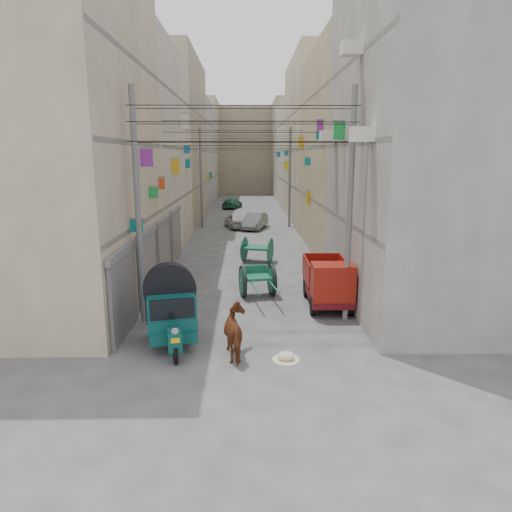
{
  "coord_description": "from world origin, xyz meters",
  "views": [
    {
      "loc": [
        0.08,
        -9.46,
        5.75
      ],
      "look_at": [
        0.41,
        6.5,
        2.24
      ],
      "focal_mm": 32.0,
      "sensor_mm": 36.0,
      "label": 1
    }
  ],
  "objects_px": {
    "mini_truck": "(329,285)",
    "feed_sack": "(286,356)",
    "auto_rickshaw": "(170,308)",
    "distant_car_white": "(236,220)",
    "tonga_cart": "(257,280)",
    "distant_car_green": "(232,203)",
    "second_cart": "(257,249)",
    "distant_car_grey": "(255,221)",
    "horse": "(238,333)"
  },
  "relations": [
    {
      "from": "horse",
      "to": "distant_car_white",
      "type": "xyz_separation_m",
      "value": [
        -0.59,
        24.47,
        -0.11
      ]
    },
    {
      "from": "tonga_cart",
      "to": "horse",
      "type": "xyz_separation_m",
      "value": [
        -0.71,
        -5.86,
        0.03
      ]
    },
    {
      "from": "horse",
      "to": "distant_car_grey",
      "type": "bearing_deg",
      "value": -105.06
    },
    {
      "from": "second_cart",
      "to": "horse",
      "type": "height_order",
      "value": "horse"
    },
    {
      "from": "tonga_cart",
      "to": "horse",
      "type": "distance_m",
      "value": 5.9
    },
    {
      "from": "tonga_cart",
      "to": "feed_sack",
      "type": "height_order",
      "value": "tonga_cart"
    },
    {
      "from": "tonga_cart",
      "to": "distant_car_grey",
      "type": "distance_m",
      "value": 18.04
    },
    {
      "from": "tonga_cart",
      "to": "distant_car_green",
      "type": "relative_size",
      "value": 0.81
    },
    {
      "from": "feed_sack",
      "to": "distant_car_white",
      "type": "relative_size",
      "value": 0.14
    },
    {
      "from": "distant_car_grey",
      "to": "mini_truck",
      "type": "bearing_deg",
      "value": -67.57
    },
    {
      "from": "tonga_cart",
      "to": "second_cart",
      "type": "bearing_deg",
      "value": 78.63
    },
    {
      "from": "distant_car_green",
      "to": "distant_car_grey",
      "type": "bearing_deg",
      "value": 113.26
    },
    {
      "from": "feed_sack",
      "to": "horse",
      "type": "bearing_deg",
      "value": 167.85
    },
    {
      "from": "mini_truck",
      "to": "distant_car_white",
      "type": "height_order",
      "value": "mini_truck"
    },
    {
      "from": "distant_car_white",
      "to": "mini_truck",
      "type": "bearing_deg",
      "value": 87.61
    },
    {
      "from": "auto_rickshaw",
      "to": "feed_sack",
      "type": "relative_size",
      "value": 5.82
    },
    {
      "from": "feed_sack",
      "to": "distant_car_grey",
      "type": "height_order",
      "value": "distant_car_grey"
    },
    {
      "from": "horse",
      "to": "distant_car_white",
      "type": "relative_size",
      "value": 0.47
    },
    {
      "from": "second_cart",
      "to": "distant_car_grey",
      "type": "relative_size",
      "value": 0.49
    },
    {
      "from": "mini_truck",
      "to": "distant_car_grey",
      "type": "relative_size",
      "value": 0.9
    },
    {
      "from": "auto_rickshaw",
      "to": "distant_car_grey",
      "type": "height_order",
      "value": "auto_rickshaw"
    },
    {
      "from": "auto_rickshaw",
      "to": "distant_car_white",
      "type": "bearing_deg",
      "value": 73.09
    },
    {
      "from": "horse",
      "to": "distant_car_green",
      "type": "xyz_separation_m",
      "value": [
        -1.36,
        38.76,
        -0.17
      ]
    },
    {
      "from": "tonga_cart",
      "to": "horse",
      "type": "height_order",
      "value": "horse"
    },
    {
      "from": "distant_car_grey",
      "to": "second_cart",
      "type": "bearing_deg",
      "value": -75.1
    },
    {
      "from": "second_cart",
      "to": "distant_car_grey",
      "type": "bearing_deg",
      "value": 105.78
    },
    {
      "from": "auto_rickshaw",
      "to": "tonga_cart",
      "type": "height_order",
      "value": "auto_rickshaw"
    },
    {
      "from": "tonga_cart",
      "to": "distant_car_green",
      "type": "bearing_deg",
      "value": 83.43
    },
    {
      "from": "distant_car_grey",
      "to": "distant_car_green",
      "type": "bearing_deg",
      "value": 114.08
    },
    {
      "from": "mini_truck",
      "to": "horse",
      "type": "distance_m",
      "value": 5.38
    },
    {
      "from": "auto_rickshaw",
      "to": "tonga_cart",
      "type": "relative_size",
      "value": 0.93
    },
    {
      "from": "tonga_cart",
      "to": "second_cart",
      "type": "relative_size",
      "value": 1.65
    },
    {
      "from": "distant_car_white",
      "to": "distant_car_grey",
      "type": "relative_size",
      "value": 0.94
    },
    {
      "from": "tonga_cart",
      "to": "mini_truck",
      "type": "distance_m",
      "value": 3.17
    },
    {
      "from": "mini_truck",
      "to": "feed_sack",
      "type": "relative_size",
      "value": 7.01
    },
    {
      "from": "feed_sack",
      "to": "horse",
      "type": "xyz_separation_m",
      "value": [
        -1.38,
        0.3,
        0.61
      ]
    },
    {
      "from": "feed_sack",
      "to": "second_cart",
      "type": "bearing_deg",
      "value": 92.5
    },
    {
      "from": "mini_truck",
      "to": "feed_sack",
      "type": "distance_m",
      "value": 4.97
    },
    {
      "from": "mini_truck",
      "to": "distant_car_white",
      "type": "bearing_deg",
      "value": 102.04
    },
    {
      "from": "mini_truck",
      "to": "feed_sack",
      "type": "height_order",
      "value": "mini_truck"
    },
    {
      "from": "mini_truck",
      "to": "feed_sack",
      "type": "bearing_deg",
      "value": -113.13
    },
    {
      "from": "horse",
      "to": "distant_car_grey",
      "type": "relative_size",
      "value": 0.45
    },
    {
      "from": "distant_car_grey",
      "to": "feed_sack",
      "type": "bearing_deg",
      "value": -73.59
    },
    {
      "from": "auto_rickshaw",
      "to": "distant_car_green",
      "type": "xyz_separation_m",
      "value": [
        0.73,
        37.81,
        -0.6
      ]
    },
    {
      "from": "tonga_cart",
      "to": "distant_car_green",
      "type": "xyz_separation_m",
      "value": [
        -2.07,
        32.9,
        -0.14
      ]
    },
    {
      "from": "horse",
      "to": "distant_car_white",
      "type": "height_order",
      "value": "horse"
    },
    {
      "from": "tonga_cart",
      "to": "distant_car_grey",
      "type": "xyz_separation_m",
      "value": [
        0.22,
        18.04,
        -0.06
      ]
    },
    {
      "from": "auto_rickshaw",
      "to": "distant_car_grey",
      "type": "bearing_deg",
      "value": 69.23
    },
    {
      "from": "tonga_cart",
      "to": "distant_car_green",
      "type": "height_order",
      "value": "tonga_cart"
    },
    {
      "from": "second_cart",
      "to": "mini_truck",
      "type": "bearing_deg",
      "value": -56.04
    }
  ]
}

